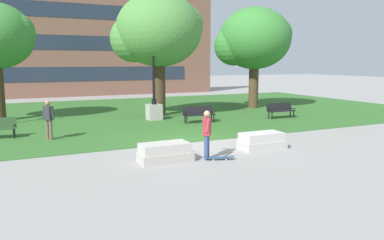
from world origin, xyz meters
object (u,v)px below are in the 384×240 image
Objects in this scene: concrete_block_center at (165,153)px; person_skateboarder at (207,132)px; concrete_block_left at (262,141)px; lamp_post_left at (154,103)px; park_bench_near_left at (280,109)px; park_bench_near_right at (199,113)px; person_bystander_near_lawn at (48,118)px; skateboard at (219,157)px.

concrete_block_center is 1.05× the size of person_skateboarder.
concrete_block_left is 0.37× the size of lamp_post_left.
park_bench_near_left is at bearing -20.13° from lamp_post_left.
park_bench_near_right is (0.56, 6.74, 0.23)m from concrete_block_left.
concrete_block_center is 1.61m from person_skateboarder.
lamp_post_left is at bearing 132.69° from park_bench_near_right.
person_bystander_near_lawn is at bearing -169.69° from park_bench_near_right.
skateboard is at bearing -50.29° from person_bystander_near_lawn.
park_bench_near_left is (9.87, 6.36, 0.23)m from concrete_block_center.
lamp_post_left is (1.33, 9.28, 0.05)m from person_skateboarder.
concrete_block_left is 9.09m from person_bystander_near_lawn.
lamp_post_left is at bearing 159.87° from park_bench_near_left.
park_bench_near_right is at bearing 68.93° from skateboard.
lamp_post_left reaches higher than park_bench_near_left.
park_bench_near_left is 13.17m from person_bystander_near_lawn.
concrete_block_center is at bearing -59.13° from person_bystander_near_lawn.
concrete_block_center is at bearing -124.04° from park_bench_near_right.
person_bystander_near_lawn is (-7.93, -1.44, 0.44)m from park_bench_near_right.
person_bystander_near_lawn reaches higher than park_bench_near_left.
person_bystander_near_lawn is (-13.13, -0.90, 0.44)m from park_bench_near_left.
skateboard is at bearing -139.33° from park_bench_near_left.
person_skateboarder reaches higher than skateboard.
concrete_block_left is 2.79m from person_skateboarder.
park_bench_near_right is (4.66, 6.90, 0.23)m from concrete_block_center.
lamp_post_left is 6.97m from person_bystander_near_lawn.
concrete_block_center is at bearing 161.24° from skateboard.
park_bench_near_left is (5.77, 6.19, 0.23)m from concrete_block_left.
concrete_block_center reaches higher than skateboard.
person_bystander_near_lawn reaches higher than concrete_block_left.
lamp_post_left is at bearing 84.07° from skateboard.
person_bystander_near_lawn is at bearing 120.87° from concrete_block_center.
lamp_post_left reaches higher than concrete_block_left.
skateboard is (1.77, -0.60, -0.22)m from concrete_block_center.
person_bystander_near_lawn is at bearing -149.86° from lamp_post_left.
park_bench_near_right is (-5.20, 0.55, 0.00)m from park_bench_near_left.
person_skateboarder is 1.00× the size of person_bystander_near_lawn.
person_skateboarder is at bearing -141.64° from park_bench_near_left.
person_bystander_near_lawn reaches higher than park_bench_near_right.
concrete_block_left is 1.05× the size of person_bystander_near_lawn.
person_bystander_near_lawn is (-4.70, 5.78, 0.01)m from person_skateboarder.
person_bystander_near_lawn is at bearing 144.28° from concrete_block_left.
skateboard is at bearing -18.76° from concrete_block_center.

